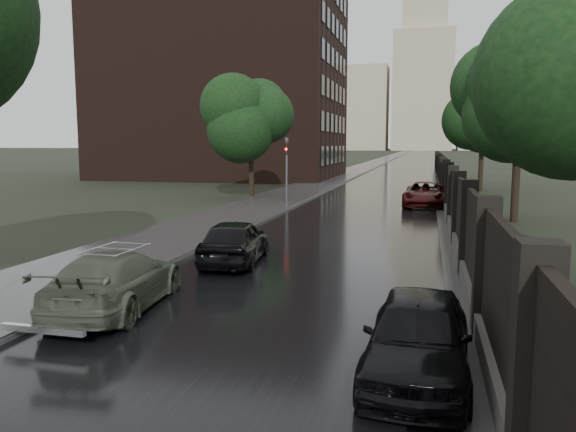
# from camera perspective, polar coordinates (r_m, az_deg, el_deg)

# --- Properties ---
(road) EXTENTS (8.00, 420.00, 0.02)m
(road) POSITION_cam_1_polar(r_m,az_deg,el_deg) (196.06, 12.99, 6.13)
(road) COLOR black
(road) RESTS_ON ground
(sidewalk_left) EXTENTS (4.00, 420.00, 0.16)m
(sidewalk_left) POSITION_cam_1_polar(r_m,az_deg,el_deg) (196.26, 11.23, 6.20)
(sidewalk_left) COLOR #2D2D2D
(sidewalk_left) RESTS_ON ground
(verge_right) EXTENTS (3.00, 420.00, 0.08)m
(verge_right) POSITION_cam_1_polar(r_m,az_deg,el_deg) (196.04, 14.61, 6.09)
(verge_right) COLOR #2D2D2D
(verge_right) RESTS_ON ground
(fence_right) EXTENTS (0.45, 75.72, 2.70)m
(fence_right) POSITION_cam_1_polar(r_m,az_deg,el_deg) (38.12, 15.63, 3.11)
(fence_right) COLOR #383533
(fence_right) RESTS_ON ground
(tree_left_far) EXTENTS (4.25, 4.25, 7.39)m
(tree_left_far) POSITION_cam_1_polar(r_m,az_deg,el_deg) (37.81, -3.78, 9.75)
(tree_left_far) COLOR black
(tree_left_far) RESTS_ON ground
(tree_right_b) EXTENTS (4.08, 4.08, 7.01)m
(tree_right_b) POSITION_cam_1_polar(r_m,az_deg,el_deg) (28.31, 22.43, 9.42)
(tree_right_b) COLOR black
(tree_right_b) RESTS_ON ground
(tree_right_c) EXTENTS (4.08, 4.08, 7.01)m
(tree_right_c) POSITION_cam_1_polar(r_m,az_deg,el_deg) (46.19, 19.16, 8.57)
(tree_right_c) COLOR black
(tree_right_c) RESTS_ON ground
(traffic_light) EXTENTS (0.16, 0.32, 4.00)m
(traffic_light) POSITION_cam_1_polar(r_m,az_deg,el_deg) (31.97, -0.13, 5.10)
(traffic_light) COLOR #59595E
(traffic_light) RESTS_ON ground
(brick_building) EXTENTS (24.00, 18.00, 20.00)m
(brick_building) POSITION_cam_1_polar(r_m,az_deg,el_deg) (62.16, -6.52, 13.18)
(brick_building) COLOR black
(brick_building) RESTS_ON ground
(stalinist_tower) EXTENTS (92.00, 30.00, 159.00)m
(stalinist_tower) POSITION_cam_1_polar(r_m,az_deg,el_deg) (307.98, 13.59, 13.66)
(stalinist_tower) COLOR tan
(stalinist_tower) RESTS_ON ground
(volga_sedan) EXTENTS (2.42, 4.76, 1.32)m
(volga_sedan) POSITION_cam_1_polar(r_m,az_deg,el_deg) (13.07, -17.08, -6.26)
(volga_sedan) COLOR #4B5342
(volga_sedan) RESTS_ON ground
(hatchback_left) EXTENTS (2.10, 4.25, 1.39)m
(hatchback_left) POSITION_cam_1_polar(r_m,az_deg,el_deg) (17.29, -5.43, -2.56)
(hatchback_left) COLOR black
(hatchback_left) RESTS_ON ground
(car_right_near) EXTENTS (1.73, 4.01, 1.35)m
(car_right_near) POSITION_cam_1_polar(r_m,az_deg,el_deg) (9.22, 13.05, -11.79)
(car_right_near) COLOR black
(car_right_near) RESTS_ON ground
(car_right_far) EXTENTS (2.57, 5.29, 1.45)m
(car_right_far) POSITION_cam_1_polar(r_m,az_deg,el_deg) (33.62, 13.78, 2.14)
(car_right_far) COLOR #330B0B
(car_right_far) RESTS_ON ground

